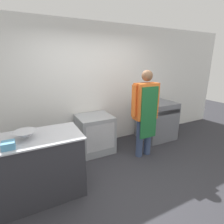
% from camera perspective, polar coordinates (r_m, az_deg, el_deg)
% --- Properties ---
extents(ground_plane, '(14.00, 14.00, 0.00)m').
position_cam_1_polar(ground_plane, '(3.03, 6.51, -22.76)').
color(ground_plane, '#2D2D33').
extents(wall_back, '(8.00, 0.05, 2.70)m').
position_cam_1_polar(wall_back, '(3.94, -6.85, 8.09)').
color(wall_back, white).
rests_on(wall_back, ground_plane).
extents(prep_counter, '(1.29, 0.73, 0.92)m').
position_cam_1_polar(prep_counter, '(2.81, -23.42, -16.10)').
color(prep_counter, '#2D2D33').
rests_on(prep_counter, ground_plane).
extents(stove, '(0.81, 0.74, 0.95)m').
position_cam_1_polar(stove, '(4.56, 14.31, -2.58)').
color(stove, slate).
rests_on(stove, ground_plane).
extents(fridge_unit, '(0.71, 0.67, 0.80)m').
position_cam_1_polar(fridge_unit, '(3.82, -5.62, -7.02)').
color(fridge_unit, '#93999E').
rests_on(fridge_unit, ground_plane).
extents(person_cook, '(0.64, 0.24, 1.75)m').
position_cam_1_polar(person_cook, '(3.48, 10.89, 0.89)').
color(person_cook, '#38476B').
rests_on(person_cook, ground_plane).
extents(mixing_bowl, '(0.30, 0.30, 0.11)m').
position_cam_1_polar(mixing_bowl, '(2.57, -26.41, -6.69)').
color(mixing_bowl, '#B2B5BC').
rests_on(mixing_bowl, prep_counter).
extents(plastic_tub, '(0.14, 0.14, 0.09)m').
position_cam_1_polar(plastic_tub, '(2.39, -30.76, -9.32)').
color(plastic_tub, teal).
rests_on(plastic_tub, prep_counter).
extents(stock_pot, '(0.26, 0.26, 0.25)m').
position_cam_1_polar(stock_pot, '(4.39, 11.96, 5.09)').
color(stock_pot, '#B2B5BC').
rests_on(stock_pot, stove).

